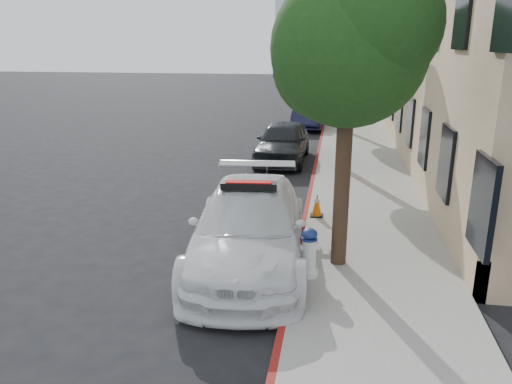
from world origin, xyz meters
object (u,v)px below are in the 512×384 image
object	(u,v)px
parked_car_far	(308,114)
police_car	(249,226)
traffic_cone	(317,205)
parked_car_mid	(283,142)
fire_hydrant	(309,253)

from	to	relation	value
parked_car_far	police_car	bearing A→B (deg)	-91.27
traffic_cone	police_car	bearing A→B (deg)	-114.89
parked_car_mid	fire_hydrant	bearing A→B (deg)	-79.62
traffic_cone	parked_car_mid	bearing A→B (deg)	103.82
police_car	traffic_cone	xyz separation A→B (m)	(1.25, 2.69, -0.35)
parked_car_mid	police_car	bearing A→B (deg)	-86.66
parked_car_mid	parked_car_far	distance (m)	7.94
police_car	traffic_cone	world-z (taller)	police_car
parked_car_far	traffic_cone	size ratio (longest dim) A/B	7.12
parked_car_far	traffic_cone	distance (m)	14.47
parked_car_mid	parked_car_far	size ratio (longest dim) A/B	1.02
police_car	parked_car_far	size ratio (longest dim) A/B	1.31
parked_car_mid	traffic_cone	distance (m)	6.69
parked_car_mid	traffic_cone	world-z (taller)	parked_car_mid
police_car	fire_hydrant	distance (m)	1.43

